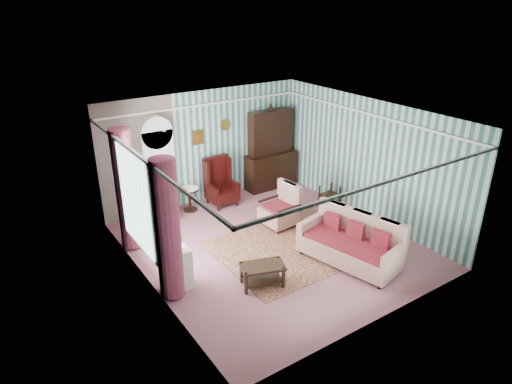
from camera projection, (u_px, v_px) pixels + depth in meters
floor at (272, 245)px, 9.99m from camera, size 6.00×6.00×0.00m
room_shell at (243, 162)px, 9.01m from camera, size 5.53×6.02×2.91m
bookcase at (159, 171)px, 11.02m from camera, size 0.80×0.28×2.24m
dresser_hutch at (271, 147)px, 12.56m from camera, size 1.50×0.56×2.36m
wingback_left at (157, 198)px, 10.79m from camera, size 0.76×0.80×1.25m
wingback_right at (222, 182)px, 11.68m from camera, size 0.76×0.80×1.25m
seated_woman at (158, 199)px, 10.81m from camera, size 0.44×0.40×1.18m
round_side_table at (190, 199)px, 11.50m from camera, size 0.50×0.50×0.60m
nest_table at (329, 195)px, 11.83m from camera, size 0.45×0.38×0.54m
plant_stand at (176, 270)px, 8.38m from camera, size 0.55×0.35×0.80m
rug at (291, 247)px, 9.91m from camera, size 3.20×2.60×0.01m
sofa at (350, 241)px, 9.16m from camera, size 1.49×2.26×1.02m
floral_armchair at (279, 205)px, 10.66m from camera, size 0.91×0.89×1.07m
coffee_table at (262, 275)px, 8.55m from camera, size 0.92×0.71×0.44m
potted_plant_a at (173, 244)px, 8.07m from camera, size 0.39×0.35×0.42m
potted_plant_b at (173, 238)px, 8.25m from camera, size 0.29×0.26×0.43m
potted_plant_c at (169, 242)px, 8.13m from camera, size 0.31×0.31×0.42m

